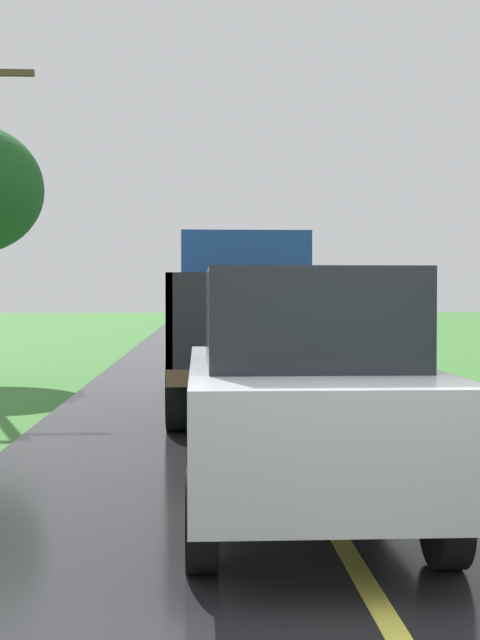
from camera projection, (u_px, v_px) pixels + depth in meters
name	position (u px, v px, depth m)	size (l,w,h in m)	color
banana_truck_near	(248.00, 318.00, 13.26)	(2.38, 5.82, 2.80)	#2D2D30
following_car	(301.00, 391.00, 6.46)	(1.74, 4.10, 1.92)	#B7BABF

